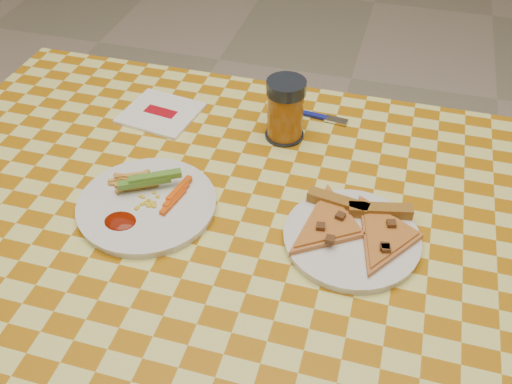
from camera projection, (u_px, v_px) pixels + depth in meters
table at (241, 251)px, 1.00m from camera, size 1.28×0.88×0.76m
plate_left at (147, 206)px, 0.97m from camera, size 0.25×0.25×0.01m
plate_right at (351, 239)px, 0.91m from camera, size 0.23×0.23×0.01m
fries_veggies at (145, 192)px, 0.97m from camera, size 0.16×0.15×0.04m
pizza_slices at (356, 226)px, 0.91m from camera, size 0.25×0.22×0.02m
drink_glass at (285, 110)px, 1.08m from camera, size 0.08×0.08×0.12m
napkin at (161, 113)px, 1.18m from camera, size 0.16×0.15×0.01m
fork at (314, 115)px, 1.17m from camera, size 0.15×0.03×0.01m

